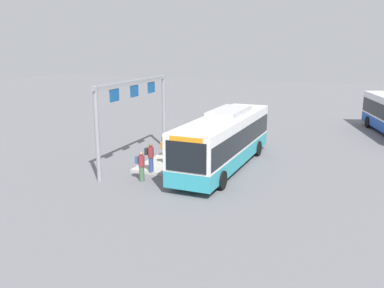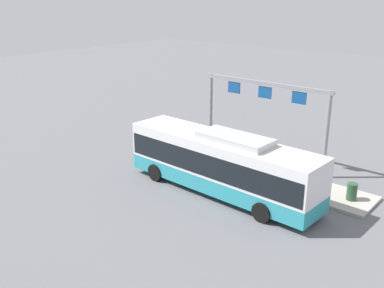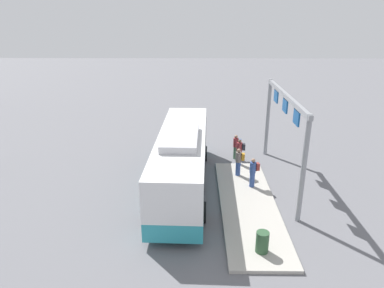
{
  "view_description": "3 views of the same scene",
  "coord_description": "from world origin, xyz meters",
  "px_view_note": "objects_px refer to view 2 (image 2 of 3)",
  "views": [
    {
      "loc": [
        23.57,
        7.17,
        7.38
      ],
      "look_at": [
        1.07,
        -1.67,
        1.54
      ],
      "focal_mm": 39.27,
      "sensor_mm": 36.0,
      "label": 1
    },
    {
      "loc": [
        -12.92,
        17.71,
        10.31
      ],
      "look_at": [
        3.27,
        -1.48,
        1.69
      ],
      "focal_mm": 41.44,
      "sensor_mm": 36.0,
      "label": 2
    },
    {
      "loc": [
        -17.63,
        -0.75,
        9.18
      ],
      "look_at": [
        1.9,
        -0.52,
        1.88
      ],
      "focal_mm": 32.85,
      "sensor_mm": 36.0,
      "label": 3
    }
  ],
  "objects_px": {
    "bus_main": "(221,162)",
    "trash_bin": "(352,192)",
    "person_boarding": "(217,147)",
    "person_waiting_mid": "(236,154)",
    "person_waiting_far": "(262,156)",
    "person_waiting_near": "(201,145)"
  },
  "relations": [
    {
      "from": "bus_main",
      "to": "person_waiting_far",
      "type": "height_order",
      "value": "bus_main"
    },
    {
      "from": "person_boarding",
      "to": "trash_bin",
      "type": "relative_size",
      "value": 1.86
    },
    {
      "from": "bus_main",
      "to": "person_waiting_mid",
      "type": "xyz_separation_m",
      "value": [
        1.29,
        -3.27,
        -0.76
      ]
    },
    {
      "from": "person_waiting_near",
      "to": "trash_bin",
      "type": "xyz_separation_m",
      "value": [
        -10.03,
        0.01,
        -0.28
      ]
    },
    {
      "from": "person_boarding",
      "to": "bus_main",
      "type": "bearing_deg",
      "value": 41.36
    },
    {
      "from": "person_waiting_mid",
      "to": "person_waiting_far",
      "type": "relative_size",
      "value": 1.0
    },
    {
      "from": "bus_main",
      "to": "person_waiting_near",
      "type": "relative_size",
      "value": 6.82
    },
    {
      "from": "person_waiting_near",
      "to": "person_waiting_mid",
      "type": "bearing_deg",
      "value": 97.22
    },
    {
      "from": "bus_main",
      "to": "person_waiting_near",
      "type": "distance_m",
      "value": 5.49
    },
    {
      "from": "bus_main",
      "to": "trash_bin",
      "type": "xyz_separation_m",
      "value": [
        -5.84,
        -3.42,
        -1.2
      ]
    },
    {
      "from": "bus_main",
      "to": "person_waiting_near",
      "type": "bearing_deg",
      "value": -37.35
    },
    {
      "from": "person_boarding",
      "to": "person_waiting_mid",
      "type": "distance_m",
      "value": 1.63
    },
    {
      "from": "bus_main",
      "to": "trash_bin",
      "type": "distance_m",
      "value": 6.87
    },
    {
      "from": "bus_main",
      "to": "person_waiting_far",
      "type": "distance_m",
      "value": 3.96
    },
    {
      "from": "bus_main",
      "to": "person_boarding",
      "type": "xyz_separation_m",
      "value": [
        2.9,
        -3.51,
        -0.76
      ]
    },
    {
      "from": "person_waiting_near",
      "to": "trash_bin",
      "type": "relative_size",
      "value": 1.86
    },
    {
      "from": "person_boarding",
      "to": "person_waiting_mid",
      "type": "relative_size",
      "value": 1.0
    },
    {
      "from": "trash_bin",
      "to": "bus_main",
      "type": "bearing_deg",
      "value": 30.35
    },
    {
      "from": "person_waiting_far",
      "to": "trash_bin",
      "type": "height_order",
      "value": "person_waiting_far"
    },
    {
      "from": "person_waiting_near",
      "to": "person_waiting_far",
      "type": "height_order",
      "value": "person_waiting_far"
    },
    {
      "from": "person_boarding",
      "to": "trash_bin",
      "type": "height_order",
      "value": "person_boarding"
    },
    {
      "from": "person_waiting_far",
      "to": "person_waiting_near",
      "type": "bearing_deg",
      "value": -95.24
    }
  ]
}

